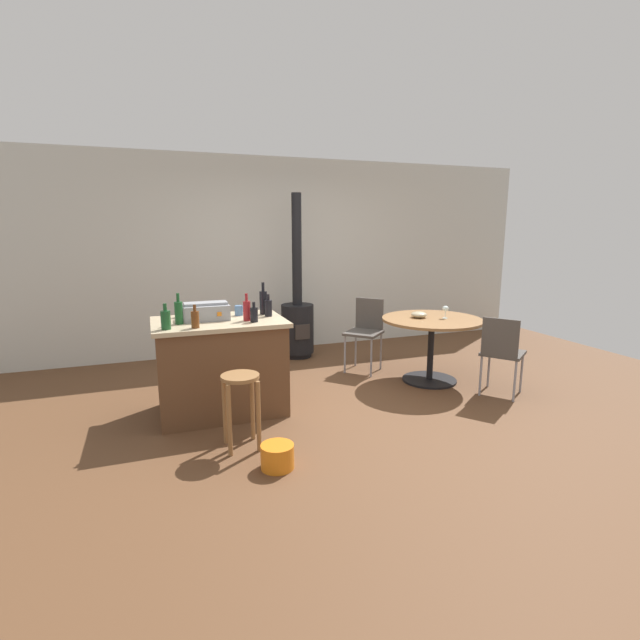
{
  "coord_description": "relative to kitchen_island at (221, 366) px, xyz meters",
  "views": [
    {
      "loc": [
        -1.73,
        -4.14,
        1.76
      ],
      "look_at": [
        -0.12,
        0.22,
        0.83
      ],
      "focal_mm": 26.27,
      "sensor_mm": 36.0,
      "label": 1
    }
  ],
  "objects": [
    {
      "name": "cup_0",
      "position": [
        -0.33,
        0.26,
        0.49
      ],
      "size": [
        0.11,
        0.08,
        0.08
      ],
      "color": "#383838",
      "rests_on": "kitchen_island"
    },
    {
      "name": "wood_stove",
      "position": [
        1.28,
        1.61,
        0.08
      ],
      "size": [
        0.44,
        0.45,
        2.19
      ],
      "color": "black",
      "rests_on": "ground_plane"
    },
    {
      "name": "bottle_3",
      "position": [
        -0.48,
        -0.25,
        0.53
      ],
      "size": [
        0.08,
        0.08,
        0.22
      ],
      "color": "#194C23",
      "rests_on": "kitchen_island"
    },
    {
      "name": "toolbox",
      "position": [
        -0.11,
        0.06,
        0.53
      ],
      "size": [
        0.41,
        0.28,
        0.17
      ],
      "color": "gray",
      "rests_on": "kitchen_island"
    },
    {
      "name": "bottle_5",
      "position": [
        0.48,
        0.02,
        0.53
      ],
      "size": [
        0.07,
        0.07,
        0.22
      ],
      "color": "black",
      "rests_on": "kitchen_island"
    },
    {
      "name": "ground_plane",
      "position": [
        1.14,
        -0.21,
        -0.45
      ],
      "size": [
        8.8,
        8.8,
        0.0
      ],
      "primitive_type": "plane",
      "color": "brown"
    },
    {
      "name": "plastic_bucket",
      "position": [
        0.21,
        -1.25,
        -0.36
      ],
      "size": [
        0.25,
        0.25,
        0.18
      ],
      "primitive_type": "cylinder",
      "color": "orange",
      "rests_on": "ground_plane"
    },
    {
      "name": "back_wall",
      "position": [
        1.14,
        2.17,
        0.9
      ],
      "size": [
        8.0,
        0.1,
        2.7
      ],
      "primitive_type": "cube",
      "color": "beige",
      "rests_on": "ground_plane"
    },
    {
      "name": "wine_glass",
      "position": [
        2.53,
        0.03,
        0.39
      ],
      "size": [
        0.07,
        0.07,
        0.14
      ],
      "color": "silver",
      "rests_on": "dining_table"
    },
    {
      "name": "bottle_6",
      "position": [
        0.46,
        0.14,
        0.57
      ],
      "size": [
        0.08,
        0.08,
        0.32
      ],
      "color": "black",
      "rests_on": "kitchen_island"
    },
    {
      "name": "folding_chair_far",
      "position": [
        1.88,
        0.73,
        0.08
      ],
      "size": [
        0.57,
        0.57,
        0.88
      ],
      "color": "#47423D",
      "rests_on": "ground_plane"
    },
    {
      "name": "cup_1",
      "position": [
        0.22,
        0.17,
        0.5
      ],
      "size": [
        0.12,
        0.08,
        0.1
      ],
      "color": "#4C7099",
      "rests_on": "kitchen_island"
    },
    {
      "name": "bottle_4",
      "position": [
        0.29,
        -0.2,
        0.52
      ],
      "size": [
        0.07,
        0.07,
        0.19
      ],
      "color": "black",
      "rests_on": "kitchen_island"
    },
    {
      "name": "bottle_2",
      "position": [
        -0.24,
        -0.29,
        0.53
      ],
      "size": [
        0.07,
        0.07,
        0.2
      ],
      "color": "#603314",
      "rests_on": "kitchen_island"
    },
    {
      "name": "folding_chair_near",
      "position": [
        2.8,
        -0.6,
        0.05
      ],
      "size": [
        0.56,
        0.56,
        0.85
      ],
      "color": "#47423D",
      "rests_on": "ground_plane"
    },
    {
      "name": "wooden_stool",
      "position": [
        0.03,
        -0.82,
        -0.02
      ],
      "size": [
        0.3,
        0.3,
        0.61
      ],
      "color": "olive",
      "rests_on": "ground_plane"
    },
    {
      "name": "serving_bowl",
      "position": [
        2.27,
        0.17,
        0.32
      ],
      "size": [
        0.18,
        0.18,
        0.07
      ],
      "primitive_type": "ellipsoid",
      "color": "tan",
      "rests_on": "dining_table"
    },
    {
      "name": "bottle_0",
      "position": [
        0.24,
        -0.12,
        0.55
      ],
      "size": [
        0.07,
        0.07,
        0.26
      ],
      "color": "maroon",
      "rests_on": "kitchen_island"
    },
    {
      "name": "bottle_1",
      "position": [
        -0.36,
        -0.06,
        0.56
      ],
      "size": [
        0.07,
        0.07,
        0.28
      ],
      "color": "#194C23",
      "rests_on": "kitchen_island"
    },
    {
      "name": "dining_table",
      "position": [
        2.39,
        0.08,
        0.12
      ],
      "size": [
        1.12,
        1.12,
        0.74
      ],
      "color": "black",
      "rests_on": "ground_plane"
    },
    {
      "name": "kitchen_island",
      "position": [
        0.0,
        0.0,
        0.0
      ],
      "size": [
        1.21,
        0.81,
        0.9
      ],
      "color": "brown",
      "rests_on": "ground_plane"
    }
  ]
}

